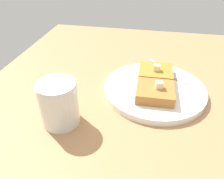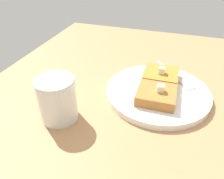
# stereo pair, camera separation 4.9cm
# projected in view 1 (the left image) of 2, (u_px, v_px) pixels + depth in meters

# --- Properties ---
(table_surface) EXTENTS (1.01, 1.01, 0.02)m
(table_surface) POSITION_uv_depth(u_px,v_px,m) (172.00, 107.00, 0.53)
(table_surface) COLOR #AD7C50
(table_surface) RESTS_ON ground
(plate) EXTENTS (0.26, 0.26, 0.02)m
(plate) POSITION_uv_depth(u_px,v_px,m) (154.00, 89.00, 0.56)
(plate) COLOR white
(plate) RESTS_ON table_surface
(toast_slice_left) EXTENTS (0.09, 0.09, 0.02)m
(toast_slice_left) POSITION_uv_depth(u_px,v_px,m) (155.00, 93.00, 0.51)
(toast_slice_left) COLOR #B06D31
(toast_slice_left) RESTS_ON plate
(toast_slice_middle) EXTENTS (0.09, 0.09, 0.02)m
(toast_slice_middle) POSITION_uv_depth(u_px,v_px,m) (155.00, 73.00, 0.59)
(toast_slice_middle) COLOR #B1792C
(toast_slice_middle) RESTS_ON plate
(butter_pat_primary) EXTENTS (0.02, 0.02, 0.02)m
(butter_pat_primary) POSITION_uv_depth(u_px,v_px,m) (159.00, 85.00, 0.50)
(butter_pat_primary) COLOR #F2EFC7
(butter_pat_primary) RESTS_ON toast_slice_left
(butter_pat_secondary) EXTENTS (0.02, 0.02, 0.02)m
(butter_pat_secondary) POSITION_uv_depth(u_px,v_px,m) (157.00, 68.00, 0.57)
(butter_pat_secondary) COLOR beige
(butter_pat_secondary) RESTS_ON toast_slice_middle
(fork) EXTENTS (0.13, 0.11, 0.00)m
(fork) POSITION_uv_depth(u_px,v_px,m) (169.00, 72.00, 0.61)
(fork) COLOR silver
(fork) RESTS_ON plate
(syrup_jar) EXTENTS (0.08, 0.08, 0.10)m
(syrup_jar) POSITION_uv_depth(u_px,v_px,m) (59.00, 105.00, 0.45)
(syrup_jar) COLOR #49190C
(syrup_jar) RESTS_ON table_surface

